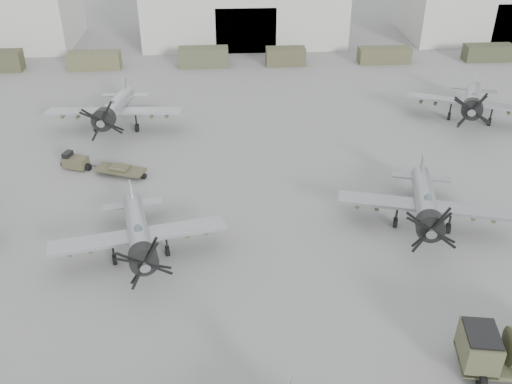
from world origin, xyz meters
TOP-DOWN VIEW (x-y plane):
  - ground at (0.00, 0.00)m, footprint 220.00×220.00m
  - hangar_center at (0.00, 61.96)m, footprint 29.00×14.80m
  - hangar_right at (38.00, 61.96)m, footprint 29.00×14.80m
  - support_truck_1 at (-30.74, 50.00)m, footprint 4.93×2.20m
  - support_truck_2 at (-19.39, 50.00)m, footprint 6.49×2.20m
  - support_truck_3 at (-5.66, 50.00)m, footprint 6.26×2.20m
  - support_truck_4 at (4.82, 50.00)m, footprint 5.01×2.20m
  - support_truck_5 at (17.66, 50.00)m, footprint 6.67×2.20m
  - support_truck_6 at (31.45, 50.00)m, footprint 6.26×2.20m
  - aircraft_mid_1 at (-9.31, 10.17)m, footprint 11.90×10.71m
  - aircraft_mid_2 at (10.77, 12.42)m, footprint 12.54×11.29m
  - aircraft_far_0 at (-13.98, 30.90)m, footprint 13.28×11.95m
  - aircraft_far_1 at (21.50, 30.79)m, footprint 12.70×11.52m
  - tug_trailer at (-14.88, 23.06)m, footprint 7.51×3.88m

SIDE VIEW (x-z plane):
  - ground at x=0.00m, z-range 0.00..0.00m
  - tug_trailer at x=-14.88m, z-range -0.19..1.32m
  - support_truck_5 at x=17.66m, z-range 0.00..1.96m
  - support_truck_6 at x=31.45m, z-range 0.00..2.07m
  - support_truck_2 at x=-19.39m, z-range 0.00..2.15m
  - support_truck_4 at x=4.82m, z-range 0.00..2.19m
  - support_truck_3 at x=-5.66m, z-range 0.00..2.43m
  - support_truck_1 at x=-30.74m, z-range 0.00..2.50m
  - aircraft_mid_1 at x=-9.31m, z-range -0.21..4.51m
  - aircraft_mid_2 at x=10.77m, z-range -0.23..4.77m
  - aircraft_far_1 at x=21.50m, z-range -0.24..4.97m
  - aircraft_far_0 at x=-13.98m, z-range -0.24..5.07m
  - hangar_center at x=0.00m, z-range 0.02..8.72m
  - hangar_right at x=38.00m, z-range 0.02..8.72m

